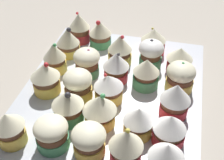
# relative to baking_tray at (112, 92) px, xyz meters

# --- Properties ---
(ground_plane) EXTENTS (1.80, 1.80, 0.03)m
(ground_plane) POSITION_rel_baking_tray_xyz_m (0.00, 0.00, -0.02)
(ground_plane) COLOR #B2A899
(baking_tray) EXTENTS (0.46, 0.39, 0.01)m
(baking_tray) POSITION_rel_baking_tray_xyz_m (0.00, 0.00, 0.00)
(baking_tray) COLOR silver
(baking_tray) RESTS_ON ground_plane
(cupcake_0) EXTENTS (0.06, 0.06, 0.08)m
(cupcake_0) POSITION_rel_baking_tray_xyz_m (-0.18, -0.13, 0.05)
(cupcake_0) COLOR #D1333D
(cupcake_0) RESTS_ON baking_tray
(cupcake_1) EXTENTS (0.06, 0.06, 0.08)m
(cupcake_1) POSITION_rel_baking_tray_xyz_m (-0.11, -0.14, 0.04)
(cupcake_1) COLOR #EFC651
(cupcake_1) RESTS_ON baking_tray
(cupcake_2) EXTENTS (0.05, 0.05, 0.08)m
(cupcake_2) POSITION_rel_baking_tray_xyz_m (-0.04, -0.15, 0.04)
(cupcake_2) COLOR #EFC651
(cupcake_2) RESTS_ON baking_tray
(cupcake_3) EXTENTS (0.06, 0.06, 0.08)m
(cupcake_3) POSITION_rel_baking_tray_xyz_m (0.04, -0.14, 0.04)
(cupcake_3) COLOR #EFC651
(cupcake_3) RESTS_ON baking_tray
(cupcake_4) EXTENTS (0.06, 0.06, 0.07)m
(cupcake_4) POSITION_rel_baking_tray_xyz_m (0.18, -0.15, 0.04)
(cupcake_4) COLOR #EFC651
(cupcake_4) RESTS_ON baking_tray
(cupcake_5) EXTENTS (0.06, 0.06, 0.07)m
(cupcake_5) POSITION_rel_baking_tray_xyz_m (-0.17, -0.07, 0.04)
(cupcake_5) COLOR #4C9E6B
(cupcake_5) RESTS_ON baking_tray
(cupcake_6) EXTENTS (0.06, 0.06, 0.07)m
(cupcake_6) POSITION_rel_baking_tray_xyz_m (-0.04, -0.07, 0.04)
(cupcake_6) COLOR #4C9E6B
(cupcake_6) RESTS_ON baking_tray
(cupcake_7) EXTENTS (0.06, 0.06, 0.07)m
(cupcake_7) POSITION_rel_baking_tray_xyz_m (0.04, -0.06, 0.04)
(cupcake_7) COLOR #EFC651
(cupcake_7) RESTS_ON baking_tray
(cupcake_8) EXTENTS (0.06, 0.06, 0.08)m
(cupcake_8) POSITION_rel_baking_tray_xyz_m (0.10, -0.06, 0.04)
(cupcake_8) COLOR #4C9E6B
(cupcake_8) RESTS_ON baking_tray
(cupcake_9) EXTENTS (0.06, 0.06, 0.06)m
(cupcake_9) POSITION_rel_baking_tray_xyz_m (0.17, -0.07, 0.04)
(cupcake_9) COLOR #4C9E6B
(cupcake_9) RESTS_ON baking_tray
(cupcake_10) EXTENTS (0.06, 0.06, 0.08)m
(cupcake_10) POSITION_rel_baking_tray_xyz_m (-0.10, -0.01, 0.05)
(cupcake_10) COLOR #EFC651
(cupcake_10) RESTS_ON baking_tray
(cupcake_11) EXTENTS (0.06, 0.06, 0.08)m
(cupcake_11) POSITION_rel_baking_tray_xyz_m (-0.04, 0.00, 0.05)
(cupcake_11) COLOR #D1333D
(cupcake_11) RESTS_ON baking_tray
(cupcake_12) EXTENTS (0.06, 0.06, 0.07)m
(cupcake_12) POSITION_rel_baking_tray_xyz_m (0.03, -0.00, 0.04)
(cupcake_12) COLOR #EFC651
(cupcake_12) RESTS_ON baking_tray
(cupcake_13) EXTENTS (0.07, 0.07, 0.08)m
(cupcake_13) POSITION_rel_baking_tray_xyz_m (0.10, 0.00, 0.04)
(cupcake_13) COLOR #EFC651
(cupcake_13) RESTS_ON baking_tray
(cupcake_14) EXTENTS (0.06, 0.06, 0.06)m
(cupcake_14) POSITION_rel_baking_tray_xyz_m (0.17, -0.00, 0.04)
(cupcake_14) COLOR #EFC651
(cupcake_14) RESTS_ON baking_tray
(cupcake_15) EXTENTS (0.06, 0.06, 0.07)m
(cupcake_15) POSITION_rel_baking_tray_xyz_m (-0.17, 0.07, 0.04)
(cupcake_15) COLOR #D1333D
(cupcake_15) RESTS_ON baking_tray
(cupcake_16) EXTENTS (0.06, 0.06, 0.07)m
(cupcake_16) POSITION_rel_baking_tray_xyz_m (-0.11, 0.07, 0.04)
(cupcake_16) COLOR #4C9E6B
(cupcake_16) RESTS_ON baking_tray
(cupcake_17) EXTENTS (0.06, 0.06, 0.07)m
(cupcake_17) POSITION_rel_baking_tray_xyz_m (-0.03, 0.07, 0.04)
(cupcake_17) COLOR #4C9E6B
(cupcake_17) RESTS_ON baking_tray
(cupcake_18) EXTENTS (0.06, 0.06, 0.07)m
(cupcake_18) POSITION_rel_baking_tray_xyz_m (0.11, 0.08, 0.04)
(cupcake_18) COLOR #EFC651
(cupcake_18) RESTS_ON baking_tray
(cupcake_19) EXTENTS (0.06, 0.06, 0.08)m
(cupcake_19) POSITION_rel_baking_tray_xyz_m (0.17, 0.07, 0.05)
(cupcake_19) COLOR #D1333D
(cupcake_19) RESTS_ON baking_tray
(cupcake_20) EXTENTS (0.06, 0.06, 0.06)m
(cupcake_20) POSITION_rel_baking_tray_xyz_m (-0.11, 0.14, 0.04)
(cupcake_20) COLOR #D1333D
(cupcake_20) RESTS_ON baking_tray
(cupcake_21) EXTENTS (0.06, 0.06, 0.07)m
(cupcake_21) POSITION_rel_baking_tray_xyz_m (-0.04, 0.14, 0.04)
(cupcake_21) COLOR #EFC651
(cupcake_21) RESTS_ON baking_tray
(cupcake_22) EXTENTS (0.06, 0.06, 0.08)m
(cupcake_22) POSITION_rel_baking_tray_xyz_m (0.04, 0.14, 0.05)
(cupcake_22) COLOR #D1333D
(cupcake_22) RESTS_ON baking_tray
(cupcake_23) EXTENTS (0.06, 0.06, 0.07)m
(cupcake_23) POSITION_rel_baking_tray_xyz_m (0.11, 0.13, 0.04)
(cupcake_23) COLOR #D1333D
(cupcake_23) RESTS_ON baking_tray
(cupcake_24) EXTENTS (0.06, 0.06, 0.07)m
(cupcake_24) POSITION_rel_baking_tray_xyz_m (0.18, 0.13, 0.04)
(cupcake_24) COLOR #4C9E6B
(cupcake_24) RESTS_ON baking_tray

